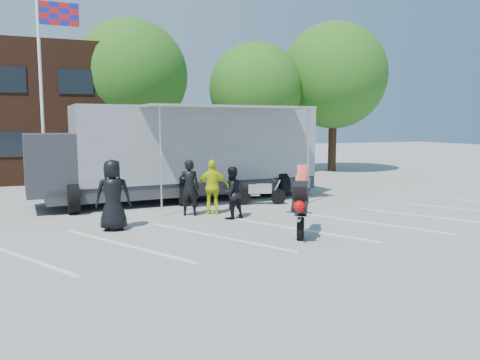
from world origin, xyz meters
TOP-DOWN VIEW (x-y plane):
  - ground at (0.00, 0.00)m, footprint 100.00×100.00m
  - parking_bay_lines at (0.00, 1.00)m, footprint 18.09×13.33m
  - flagpole at (-6.24, 10.00)m, footprint 1.61×0.12m
  - tree_left at (-2.00, 16.00)m, footprint 6.12×6.12m
  - tree_mid at (5.00, 15.00)m, footprint 5.44×5.44m
  - tree_right at (10.00, 14.50)m, footprint 6.46×6.46m
  - transporter_truck at (-1.37, 7.13)m, footprint 11.71×6.25m
  - parked_motorcycle at (0.89, 5.05)m, footprint 2.00×1.12m
  - stunt_bike_rider at (0.06, 0.45)m, footprint 1.66×1.93m
  - spectator_leather_a at (-4.65, 2.79)m, footprint 1.06×0.77m
  - spectator_leather_b at (-2.11, 4.03)m, footprint 0.78×0.66m
  - spectator_leather_c at (-1.02, 3.06)m, footprint 0.94×0.82m
  - spectator_hivis at (-1.33, 3.96)m, footprint 1.14×0.78m

SIDE VIEW (x-z plane):
  - ground at x=0.00m, z-range 0.00..0.00m
  - transporter_truck at x=-1.37m, z-range -1.81..1.81m
  - parked_motorcycle at x=0.89m, z-range -0.50..0.50m
  - stunt_bike_rider at x=0.06m, z-range -1.04..1.04m
  - parking_bay_lines at x=0.00m, z-range 0.00..0.01m
  - spectator_leather_c at x=-1.02m, z-range 0.00..1.64m
  - spectator_hivis at x=-1.33m, z-range 0.00..1.81m
  - spectator_leather_b at x=-2.11m, z-range 0.00..1.82m
  - spectator_leather_a at x=-4.65m, z-range 0.00..2.00m
  - tree_mid at x=5.00m, z-range 1.10..8.78m
  - flagpole at x=-6.24m, z-range 1.05..9.05m
  - tree_left at x=-2.00m, z-range 1.25..9.89m
  - tree_right at x=10.00m, z-range 1.32..10.44m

